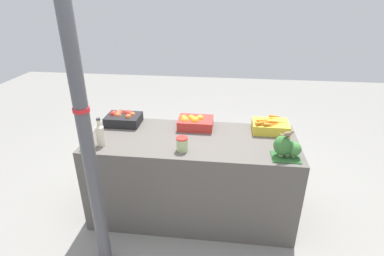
# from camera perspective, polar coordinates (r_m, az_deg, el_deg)

# --- Properties ---
(ground_plane) EXTENTS (10.00, 10.00, 0.00)m
(ground_plane) POSITION_cam_1_polar(r_m,az_deg,el_deg) (3.16, 0.00, -15.41)
(ground_plane) COLOR gray
(market_table) EXTENTS (1.88, 0.77, 0.83)m
(market_table) POSITION_cam_1_polar(r_m,az_deg,el_deg) (2.91, 0.00, -9.20)
(market_table) COLOR #56514C
(market_table) RESTS_ON ground_plane
(support_pole) EXTENTS (0.11, 0.11, 2.44)m
(support_pole) POSITION_cam_1_polar(r_m,az_deg,el_deg) (2.11, -19.88, 0.28)
(support_pole) COLOR #4C4C51
(support_pole) RESTS_ON ground_plane
(apple_crate) EXTENTS (0.33, 0.25, 0.13)m
(apple_crate) POSITION_cam_1_polar(r_m,az_deg,el_deg) (3.04, -12.96, 1.81)
(apple_crate) COLOR black
(apple_crate) RESTS_ON market_table
(orange_crate) EXTENTS (0.33, 0.25, 0.13)m
(orange_crate) POSITION_cam_1_polar(r_m,az_deg,el_deg) (2.87, 0.47, 1.13)
(orange_crate) COLOR red
(orange_crate) RESTS_ON market_table
(carrot_crate) EXTENTS (0.33, 0.25, 0.13)m
(carrot_crate) POSITION_cam_1_polar(r_m,az_deg,el_deg) (2.89, 14.68, 0.34)
(carrot_crate) COLOR gold
(carrot_crate) RESTS_ON market_table
(broccoli_pile) EXTENTS (0.22, 0.18, 0.18)m
(broccoli_pile) POSITION_cam_1_polar(r_m,az_deg,el_deg) (2.48, 17.58, -3.51)
(broccoli_pile) COLOR #2D602D
(broccoli_pile) RESTS_ON market_table
(juice_bottle_amber) EXTENTS (0.07, 0.07, 0.26)m
(juice_bottle_amber) POSITION_cam_1_polar(r_m,az_deg,el_deg) (2.69, -19.14, -0.95)
(juice_bottle_amber) COLOR gold
(juice_bottle_amber) RESTS_ON market_table
(juice_bottle_cloudy) EXTENTS (0.07, 0.07, 0.25)m
(juice_bottle_cloudy) POSITION_cam_1_polar(r_m,az_deg,el_deg) (2.65, -17.07, -1.15)
(juice_bottle_cloudy) COLOR beige
(juice_bottle_cloudy) RESTS_ON market_table
(pickle_jar) EXTENTS (0.10, 0.10, 0.12)m
(pickle_jar) POSITION_cam_1_polar(r_m,az_deg,el_deg) (2.47, -1.89, -3.04)
(pickle_jar) COLOR #B2C684
(pickle_jar) RESTS_ON market_table
(sparrow_bird) EXTENTS (0.13, 0.07, 0.05)m
(sparrow_bird) POSITION_cam_1_polar(r_m,az_deg,el_deg) (2.42, 17.87, -1.03)
(sparrow_bird) COLOR #4C3D2D
(sparrow_bird) RESTS_ON broccoli_pile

